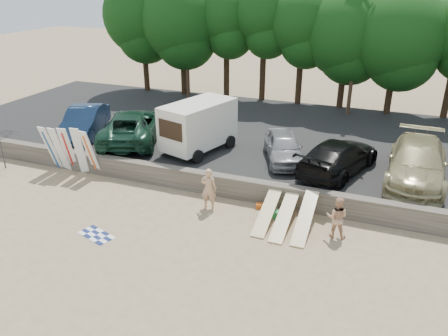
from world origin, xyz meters
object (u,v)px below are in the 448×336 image
(car_1, at_px, (133,126))
(beachgoer_a, at_px, (209,189))
(box_trailer, at_px, (198,124))
(car_4, at_px, (417,162))
(cooler, at_px, (278,215))
(car_0, at_px, (85,122))
(beach_umbrella, at_px, (1,150))
(car_3, at_px, (338,157))
(car_2, at_px, (284,147))
(beachgoer_b, at_px, (337,217))

(car_1, distance_m, beachgoer_a, 8.10)
(box_trailer, relative_size, car_4, 0.75)
(beachgoer_a, distance_m, cooler, 3.17)
(box_trailer, relative_size, car_0, 0.90)
(car_0, height_order, beach_umbrella, car_0)
(car_3, distance_m, car_4, 3.49)
(car_1, distance_m, car_2, 8.70)
(car_1, height_order, beach_umbrella, car_1)
(car_0, distance_m, car_3, 14.62)
(car_0, distance_m, car_1, 3.15)
(beachgoer_a, xyz_separation_m, beachgoer_b, (5.50, -0.32, -0.09))
(car_0, height_order, beachgoer_a, car_0)
(car_2, relative_size, car_4, 0.69)
(beachgoer_b, bearing_deg, car_0, -18.05)
(beachgoer_a, height_order, beachgoer_b, beachgoer_a)
(box_trailer, distance_m, beachgoer_a, 5.33)
(car_2, height_order, cooler, car_2)
(car_0, relative_size, beachgoer_a, 2.70)
(car_2, distance_m, car_4, 6.26)
(beachgoer_b, bearing_deg, car_4, -120.14)
(box_trailer, relative_size, cooler, 12.06)
(car_3, height_order, car_4, car_4)
(box_trailer, bearing_deg, beachgoer_b, -14.29)
(car_3, height_order, beachgoer_a, car_3)
(car_4, bearing_deg, car_0, -175.93)
(car_3, bearing_deg, car_4, -155.53)
(cooler, bearing_deg, beach_umbrella, -171.27)
(box_trailer, xyz_separation_m, car_2, (4.58, 0.31, -0.76))
(car_3, bearing_deg, beachgoer_b, 115.98)
(box_trailer, bearing_deg, beachgoer_a, -44.19)
(car_0, xyz_separation_m, beachgoer_b, (15.26, -4.70, -0.69))
(beachgoer_a, bearing_deg, beachgoer_b, 168.06)
(car_3, xyz_separation_m, cooler, (-1.81, -4.14, -1.33))
(beach_umbrella, bearing_deg, box_trailer, 25.86)
(box_trailer, relative_size, car_3, 0.84)
(beach_umbrella, bearing_deg, car_1, 41.65)
(car_4, relative_size, beach_umbrella, 2.64)
(car_4, bearing_deg, car_1, -176.65)
(beachgoer_b, height_order, cooler, beachgoer_b)
(car_0, distance_m, beach_umbrella, 4.80)
(car_0, height_order, car_3, car_0)
(car_0, relative_size, car_4, 0.83)
(car_2, height_order, beachgoer_a, car_2)
(box_trailer, xyz_separation_m, car_4, (10.83, 0.20, -0.59))
(car_4, xyz_separation_m, beachgoer_a, (-8.33, -4.74, -0.64))
(car_2, height_order, beach_umbrella, car_2)
(car_2, distance_m, beach_umbrella, 14.66)
(car_2, bearing_deg, car_0, 160.56)
(beachgoer_a, xyz_separation_m, cooler, (3.06, 0.22, -0.79))
(car_0, distance_m, cooler, 13.55)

